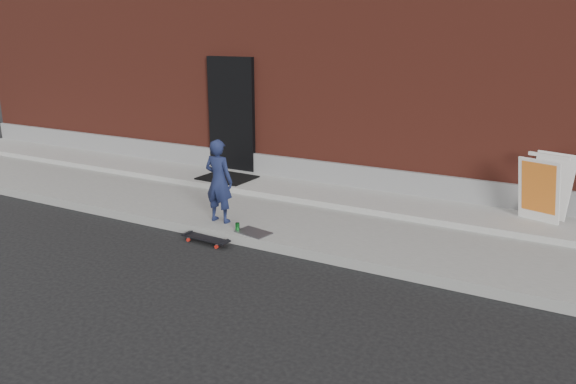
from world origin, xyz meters
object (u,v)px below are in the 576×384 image
Objects in this scene: soda_can at (237,227)px; child at (219,181)px; pizza_sign at (544,187)px; skateboard at (206,239)px.

child is at bearing 154.26° from soda_can.
pizza_sign is at bearing -153.66° from child.
soda_can is at bearing -148.30° from pizza_sign.
skateboard is at bearing -135.85° from soda_can.
pizza_sign is (4.25, 2.74, 0.68)m from skateboard.
pizza_sign is 8.39× the size of soda_can.
pizza_sign is (4.38, 2.18, -0.04)m from child.
child reaches higher than pizza_sign.
pizza_sign reaches higher than soda_can.
child reaches higher than skateboard.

